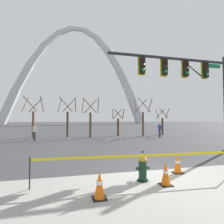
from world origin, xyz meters
name	(u,v)px	position (x,y,z in m)	size (l,w,h in m)	color
ground_plane	(147,173)	(0.00, 0.00, 0.00)	(240.00, 240.00, 0.00)	#3D3D3F
fire_hydrant	(142,167)	(-0.51, -0.82, 0.47)	(0.46, 0.48, 0.99)	black
caution_tape_barrier	(139,162)	(-0.68, -0.93, 0.67)	(6.64, 0.42, 0.94)	#232326
traffic_cone_by_hydrant	(178,164)	(1.11, -0.34, 0.36)	(0.36, 0.36, 0.73)	black
traffic_cone_mid_sidewalk	(166,174)	(0.03, -1.34, 0.36)	(0.36, 0.36, 0.73)	black
traffic_cone_curb_edge	(100,185)	(-2.11, -1.78, 0.36)	(0.36, 0.36, 0.73)	black
traffic_signal_gantry	(192,80)	(4.31, 2.85, 4.40)	(7.82, 0.44, 6.00)	#232326
monument_arch	(77,80)	(0.00, 68.53, 18.47)	(59.13, 2.89, 41.43)	silver
tree_far_left	(33,119)	(-6.73, 14.40, 2.00)	(2.07, 2.09, 4.51)	brown
tree_left_mid	(67,119)	(-3.11, 14.75, 2.01)	(2.08, 2.09, 4.52)	#473323
tree_center_left	(90,120)	(-0.61, 13.47, 1.93)	(2.00, 2.01, 4.34)	brown
tree_center_right	(118,124)	(2.84, 14.35, 1.45)	(1.52, 1.53, 3.26)	#473323
tree_right_mid	(143,119)	(5.54, 13.13, 2.00)	(2.07, 2.08, 4.49)	brown
tree_far_right	(162,123)	(8.81, 14.45, 1.50)	(1.57, 1.58, 3.38)	#473323
pedestrian_walking_left	(160,130)	(6.85, 11.56, 0.82)	(0.39, 0.31, 1.59)	#38383D
pedestrian_standing_center	(35,132)	(-6.04, 11.61, 0.82)	(0.39, 0.36, 1.59)	#38383D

